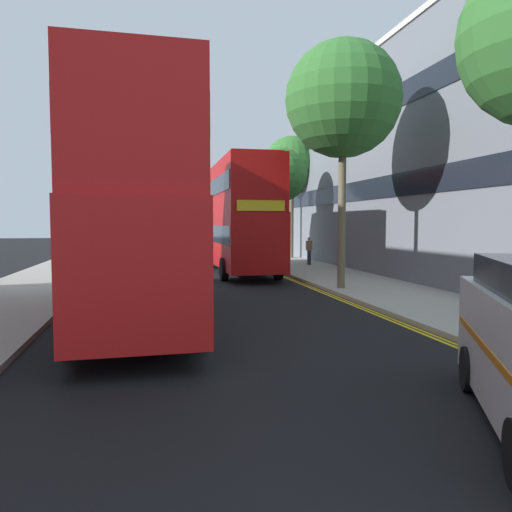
% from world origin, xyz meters
% --- Properties ---
extents(sidewalk_right, '(4.00, 80.00, 0.14)m').
position_xyz_m(sidewalk_right, '(6.50, 16.00, 0.07)').
color(sidewalk_right, '#ADA89E').
rests_on(sidewalk_right, ground).
extents(sidewalk_left, '(4.00, 80.00, 0.14)m').
position_xyz_m(sidewalk_left, '(-6.50, 16.00, 0.07)').
color(sidewalk_left, '#ADA89E').
rests_on(sidewalk_left, ground).
extents(kerb_line_outer, '(0.10, 56.00, 0.01)m').
position_xyz_m(kerb_line_outer, '(4.40, 14.00, 0.00)').
color(kerb_line_outer, yellow).
rests_on(kerb_line_outer, ground).
extents(kerb_line_inner, '(0.10, 56.00, 0.01)m').
position_xyz_m(kerb_line_inner, '(4.24, 14.00, 0.00)').
color(kerb_line_inner, yellow).
rests_on(kerb_line_inner, ground).
extents(double_decker_bus_away, '(3.02, 10.87, 5.64)m').
position_xyz_m(double_decker_bus_away, '(-2.34, 12.97, 3.03)').
color(double_decker_bus_away, red).
rests_on(double_decker_bus_away, ground).
extents(double_decker_bus_oncoming, '(2.85, 10.82, 5.64)m').
position_xyz_m(double_decker_bus_oncoming, '(2.50, 24.63, 3.03)').
color(double_decker_bus_oncoming, '#B20F0F').
rests_on(double_decker_bus_oncoming, ground).
extents(pedestrian_far, '(0.34, 0.22, 1.62)m').
position_xyz_m(pedestrian_far, '(7.10, 27.08, 0.99)').
color(pedestrian_far, '#2D2D38').
rests_on(pedestrian_far, sidewalk_right).
extents(street_tree_near, '(3.78, 3.78, 8.49)m').
position_xyz_m(street_tree_near, '(7.73, 33.06, 6.69)').
color(street_tree_near, '#6B6047').
rests_on(street_tree_near, sidewalk_right).
extents(street_tree_far, '(4.28, 4.28, 9.13)m').
position_xyz_m(street_tree_far, '(5.06, 16.98, 7.11)').
color(street_tree_far, '#6B6047').
rests_on(street_tree_far, sidewalk_right).
extents(street_tree_distant, '(3.16, 3.16, 6.84)m').
position_xyz_m(street_tree_distant, '(5.53, 27.80, 5.34)').
color(street_tree_distant, '#6B6047').
rests_on(street_tree_distant, sidewalk_right).
extents(townhouse_terrace_right, '(10.08, 28.00, 11.10)m').
position_xyz_m(townhouse_terrace_right, '(13.50, 22.85, 5.55)').
color(townhouse_terrace_right, slate).
rests_on(townhouse_terrace_right, ground).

